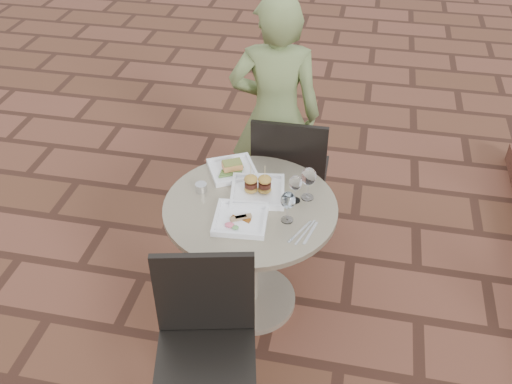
% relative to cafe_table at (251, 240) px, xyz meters
% --- Properties ---
extents(ground, '(60.00, 60.00, 0.00)m').
position_rel_cafe_table_xyz_m(ground, '(0.13, 0.05, -0.48)').
color(ground, brown).
rests_on(ground, ground).
extents(cafe_table, '(0.90, 0.90, 0.73)m').
position_rel_cafe_table_xyz_m(cafe_table, '(0.00, 0.00, 0.00)').
color(cafe_table, gray).
rests_on(cafe_table, ground).
extents(chair_far, '(0.45, 0.45, 0.93)m').
position_rel_cafe_table_xyz_m(chair_far, '(0.12, 0.61, 0.07)').
color(chair_far, black).
rests_on(chair_far, ground).
extents(chair_near, '(0.53, 0.53, 0.93)m').
position_rel_cafe_table_xyz_m(chair_near, '(-0.05, -0.70, 0.07)').
color(chair_near, black).
rests_on(chair_near, ground).
extents(diner, '(0.62, 0.45, 1.56)m').
position_rel_cafe_table_xyz_m(diner, '(-0.02, 0.82, 0.29)').
color(diner, olive).
rests_on(diner, ground).
extents(plate_salmon, '(0.33, 0.33, 0.07)m').
position_rel_cafe_table_xyz_m(plate_salmon, '(-0.16, 0.27, 0.27)').
color(plate_salmon, white).
rests_on(plate_salmon, cafe_table).
extents(plate_sliders, '(0.32, 0.32, 0.18)m').
position_rel_cafe_table_xyz_m(plate_sliders, '(0.02, 0.10, 0.28)').
color(plate_sliders, white).
rests_on(plate_sliders, cafe_table).
extents(plate_tuna, '(0.28, 0.28, 0.03)m').
position_rel_cafe_table_xyz_m(plate_tuna, '(-0.02, -0.13, 0.26)').
color(plate_tuna, white).
rests_on(plate_tuna, cafe_table).
extents(wine_glass_right, '(0.07, 0.07, 0.17)m').
position_rel_cafe_table_xyz_m(wine_glass_right, '(0.20, -0.08, 0.37)').
color(wine_glass_right, white).
rests_on(wine_glass_right, cafe_table).
extents(wine_glass_mid, '(0.07, 0.07, 0.16)m').
position_rel_cafe_table_xyz_m(wine_glass_mid, '(0.22, 0.08, 0.36)').
color(wine_glass_mid, white).
rests_on(wine_glass_mid, cafe_table).
extents(wine_glass_far, '(0.08, 0.08, 0.19)m').
position_rel_cafe_table_xyz_m(wine_glass_far, '(0.28, 0.12, 0.38)').
color(wine_glass_far, white).
rests_on(wine_glass_far, cafe_table).
extents(steel_ramekin, '(0.06, 0.06, 0.05)m').
position_rel_cafe_table_xyz_m(steel_ramekin, '(-0.28, 0.06, 0.27)').
color(steel_ramekin, silver).
rests_on(steel_ramekin, cafe_table).
extents(cutlery_set, '(0.15, 0.23, 0.00)m').
position_rel_cafe_table_xyz_m(cutlery_set, '(0.30, -0.15, 0.25)').
color(cutlery_set, silver).
rests_on(cutlery_set, cafe_table).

